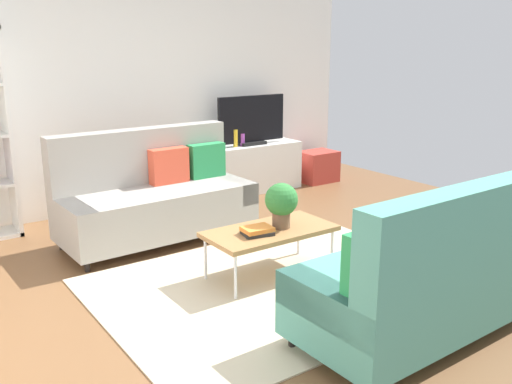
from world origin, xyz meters
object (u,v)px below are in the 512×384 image
couch_green (431,274)px  vase_0 (211,141)px  vase_1 (222,142)px  storage_trunk (318,166)px  bottle_0 (235,138)px  tv_console (251,168)px  bottle_1 (242,140)px  tv (252,121)px  couch_beige (155,196)px  table_book_0 (257,233)px  potted_plant (281,202)px  coffee_table (270,232)px

couch_green → vase_0: 3.95m
vase_1 → storage_trunk: bearing=-5.7°
bottle_0 → storage_trunk: bearing=-2.5°
tv_console → bottle_1: (-0.16, -0.04, 0.40)m
tv_console → tv: (0.00, -0.02, 0.63)m
vase_0 → couch_beige: bearing=-140.5°
table_book_0 → couch_green: bearing=-71.5°
tv → vase_0: bearing=173.1°
couch_green → tv: bearing=71.7°
tv → potted_plant: size_ratio=2.59×
tv_console → vase_0: bearing=175.1°
storage_trunk → bottle_1: bearing=177.3°
tv_console → bottle_1: 0.43m
potted_plant → storage_trunk: bearing=43.5°
tv_console → storage_trunk: (1.10, -0.10, -0.10)m
coffee_table → tv: tv is taller
couch_green → tv_console: size_ratio=1.37×
table_book_0 → potted_plant: bearing=6.6°
tv → vase_1: tv is taller
tv_console → potted_plant: (-1.36, -2.44, 0.32)m
vase_0 → vase_1: size_ratio=1.48×
vase_1 → coffee_table: bearing=-113.1°
tv_console → vase_1: (-0.41, 0.05, 0.39)m
table_book_0 → vase_0: (1.05, 2.52, 0.31)m
vase_0 → bottle_0: 0.33m
coffee_table → couch_green: bearing=-78.5°
coffee_table → bottle_1: (1.31, 2.38, 0.33)m
tv_console → storage_trunk: tv_console is taller
couch_green → vase_0: size_ratio=9.61×
tv → storage_trunk: (1.10, -0.08, -0.73)m
bottle_0 → vase_1: bearing=148.4°
tv → table_book_0: bearing=-123.7°
tv → vase_1: 0.48m
potted_plant → table_book_0: 0.34m
table_book_0 → vase_0: size_ratio=1.20×
tv_console → couch_beige: bearing=-151.7°
bottle_1 → vase_0: bearing=168.0°
potted_plant → couch_green: bearing=-82.3°
couch_beige → vase_0: (1.27, 1.05, 0.29)m
bottle_1 → vase_1: bearing=160.5°
couch_beige → bottle_0: bearing=-150.7°
tv → table_book_0: (-1.63, -2.45, -0.52)m
tv → vase_0: size_ratio=5.01×
bottle_1 → tv: bearing=7.2°
vase_1 → bottle_0: size_ratio=0.60×
storage_trunk → vase_1: vase_1 is taller
vase_0 → bottle_1: bearing=-12.0°
potted_plant → bottle_1: 2.69m
couch_green → bottle_1: (1.02, 3.80, 0.28)m
potted_plant → bottle_1: size_ratio=2.40×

